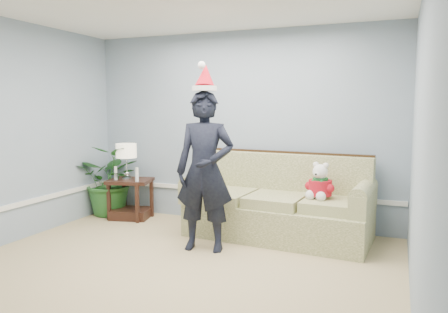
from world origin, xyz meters
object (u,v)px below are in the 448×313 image
Objects in this scene: side_table at (131,203)px; table_lamp at (126,152)px; sofa at (279,207)px; teddy_bear at (320,185)px; man at (205,171)px; houseplant at (112,180)px.

side_table is 0.77m from table_lamp.
sofa is at bearing -0.11° from table_lamp.
table_lamp is at bearing -165.46° from teddy_bear.
sofa is at bearing 41.26° from man.
man is (1.64, -0.83, -0.07)m from table_lamp.
teddy_bear is (0.54, -0.13, 0.34)m from sofa.
table_lamp is at bearing 143.00° from man.
man reaches higher than houseplant.
man reaches higher than side_table.
table_lamp reaches higher than houseplant.
table_lamp is 0.49× the size of houseplant.
table_lamp is 2.85m from teddy_bear.
table_lamp is at bearing -19.15° from houseplant.
table_lamp is 1.19× the size of teddy_bear.
man reaches higher than table_lamp.
teddy_bear reaches higher than side_table.
sofa is 1.19m from man.
houseplant is 2.25m from man.
houseplant reaches higher than sofa.
houseplant is 2.41× the size of teddy_bear.
sofa is 2.38m from table_lamp.
houseplant reaches higher than side_table.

